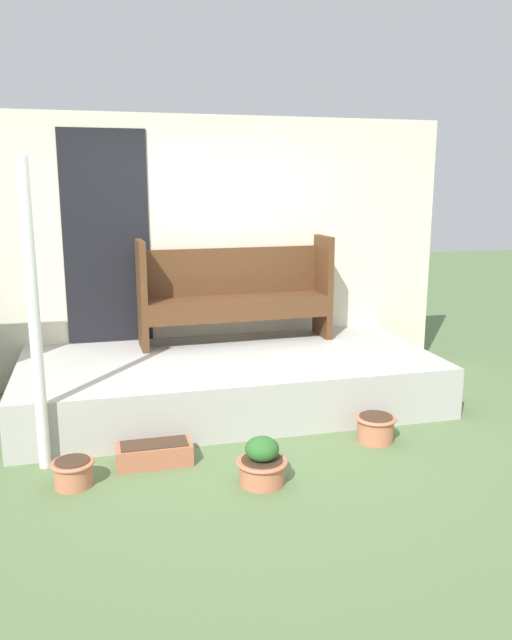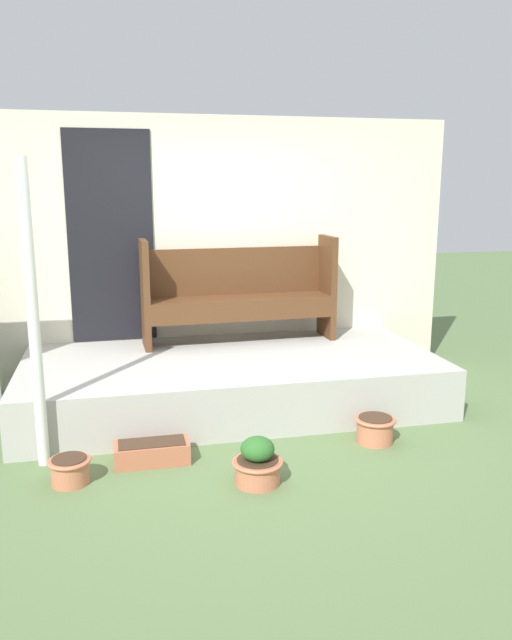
{
  "view_description": "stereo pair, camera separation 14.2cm",
  "coord_description": "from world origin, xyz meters",
  "px_view_note": "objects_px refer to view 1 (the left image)",
  "views": [
    {
      "loc": [
        -1.05,
        -4.39,
        1.95
      ],
      "look_at": [
        0.17,
        0.3,
        0.89
      ],
      "focal_mm": 35.0,
      "sensor_mm": 36.0,
      "label": 1
    },
    {
      "loc": [
        -0.91,
        -4.42,
        1.95
      ],
      "look_at": [
        0.17,
        0.3,
        0.89
      ],
      "focal_mm": 35.0,
      "sensor_mm": 36.0,
      "label": 2
    }
  ],
  "objects_px": {
    "flower_pot_left": "(73,472)",
    "bench": "(235,289)",
    "support_post": "(34,319)",
    "flower_pot_right": "(376,427)",
    "flower_pot_middle": "(262,463)",
    "planter_box_rect": "(154,454)"
  },
  "relations": [
    {
      "from": "flower_pot_left",
      "to": "bench",
      "type": "bearing_deg",
      "value": 50.45
    },
    {
      "from": "bench",
      "to": "flower_pot_left",
      "type": "distance_m",
      "value": 2.53
    },
    {
      "from": "support_post",
      "to": "flower_pot_right",
      "type": "height_order",
      "value": "support_post"
    },
    {
      "from": "support_post",
      "to": "bench",
      "type": "relative_size",
      "value": 1.14
    },
    {
      "from": "flower_pot_middle",
      "to": "planter_box_rect",
      "type": "height_order",
      "value": "flower_pot_middle"
    },
    {
      "from": "flower_pot_left",
      "to": "flower_pot_middle",
      "type": "distance_m",
      "value": 1.25
    },
    {
      "from": "flower_pot_middle",
      "to": "planter_box_rect",
      "type": "bearing_deg",
      "value": 144.57
    },
    {
      "from": "bench",
      "to": "flower_pot_middle",
      "type": "xyz_separation_m",
      "value": [
        -0.3,
        -2.11,
        -0.82
      ]
    },
    {
      "from": "support_post",
      "to": "flower_pot_left",
      "type": "distance_m",
      "value": 1.04
    },
    {
      "from": "bench",
      "to": "planter_box_rect",
      "type": "height_order",
      "value": "bench"
    },
    {
      "from": "bench",
      "to": "flower_pot_right",
      "type": "bearing_deg",
      "value": -67.64
    },
    {
      "from": "flower_pot_middle",
      "to": "planter_box_rect",
      "type": "distance_m",
      "value": 0.82
    },
    {
      "from": "flower_pot_left",
      "to": "flower_pot_middle",
      "type": "xyz_separation_m",
      "value": [
        1.22,
        -0.27,
        0.04
      ]
    },
    {
      "from": "support_post",
      "to": "flower_pot_middle",
      "type": "relative_size",
      "value": 6.19
    },
    {
      "from": "flower_pot_middle",
      "to": "flower_pot_right",
      "type": "distance_m",
      "value": 1.13
    },
    {
      "from": "support_post",
      "to": "flower_pot_left",
      "type": "relative_size",
      "value": 7.47
    },
    {
      "from": "bench",
      "to": "flower_pot_left",
      "type": "xyz_separation_m",
      "value": [
        -1.51,
        -1.83,
        -0.86
      ]
    },
    {
      "from": "bench",
      "to": "planter_box_rect",
      "type": "xyz_separation_m",
      "value": [
        -0.96,
        -1.63,
        -0.88
      ]
    },
    {
      "from": "support_post",
      "to": "flower_pot_middle",
      "type": "height_order",
      "value": "support_post"
    },
    {
      "from": "bench",
      "to": "flower_pot_middle",
      "type": "height_order",
      "value": "bench"
    },
    {
      "from": "support_post",
      "to": "flower_pot_right",
      "type": "bearing_deg",
      "value": -3.82
    },
    {
      "from": "support_post",
      "to": "bench",
      "type": "height_order",
      "value": "support_post"
    }
  ]
}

